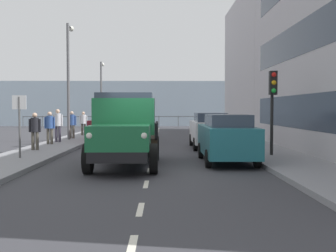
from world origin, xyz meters
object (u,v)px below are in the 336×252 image
(car_teal_kerbside_near, at_px, (227,138))
(pedestrian_strolling, at_px, (50,125))
(pedestrian_in_dark_coat, at_px, (35,128))
(pedestrian_with_bag, at_px, (58,123))
(traffic_light_near, at_px, (273,94))
(car_maroon_oppositeside_0, at_px, (109,127))
(pedestrian_couple_a, at_px, (83,121))
(truck_vintage_green, at_px, (125,132))
(car_white_kerbside_1, at_px, (209,130))
(lamp_post_promenade, at_px, (69,71))
(pedestrian_by_lamp, at_px, (72,122))
(street_sign, at_px, (19,115))
(lamp_post_far, at_px, (101,89))

(car_teal_kerbside_near, distance_m, pedestrian_strolling, 10.16)
(pedestrian_in_dark_coat, height_order, pedestrian_strolling, pedestrian_strolling)
(pedestrian_with_bag, relative_size, traffic_light_near, 0.55)
(car_maroon_oppositeside_0, bearing_deg, pedestrian_couple_a, -62.21)
(truck_vintage_green, xyz_separation_m, car_white_kerbside_1, (-3.51, -6.97, -0.28))
(traffic_light_near, relative_size, lamp_post_promenade, 0.48)
(pedestrian_couple_a, relative_size, traffic_light_near, 0.49)
(car_white_kerbside_1, distance_m, pedestrian_with_bag, 8.16)
(pedestrian_by_lamp, bearing_deg, pedestrian_with_bag, 87.10)
(car_maroon_oppositeside_0, xyz_separation_m, lamp_post_promenade, (2.31, -0.23, 3.21))
(pedestrian_in_dark_coat, bearing_deg, pedestrian_with_bag, -88.55)
(street_sign, bearing_deg, lamp_post_promenade, -88.23)
(car_maroon_oppositeside_0, height_order, traffic_light_near, traffic_light_near)
(truck_vintage_green, bearing_deg, traffic_light_near, -156.40)
(car_maroon_oppositeside_0, distance_m, lamp_post_promenade, 3.96)
(lamp_post_promenade, xyz_separation_m, lamp_post_far, (-0.10, -12.40, -0.43))
(car_teal_kerbside_near, bearing_deg, lamp_post_promenade, -51.45)
(car_teal_kerbside_near, bearing_deg, car_white_kerbside_1, -90.00)
(car_teal_kerbside_near, bearing_deg, pedestrian_by_lamp, -53.76)
(pedestrian_couple_a, height_order, street_sign, street_sign)
(car_white_kerbside_1, relative_size, traffic_light_near, 1.37)
(pedestrian_in_dark_coat, relative_size, pedestrian_by_lamp, 0.99)
(pedestrian_couple_a, xyz_separation_m, lamp_post_promenade, (0.07, 4.02, 3.03))
(truck_vintage_green, xyz_separation_m, pedestrian_with_bag, (4.39, -9.04, 0.01))
(pedestrian_strolling, height_order, pedestrian_couple_a, pedestrian_strolling)
(car_teal_kerbside_near, distance_m, pedestrian_by_lamp, 13.11)
(truck_vintage_green, relative_size, pedestrian_in_dark_coat, 3.52)
(pedestrian_with_bag, xyz_separation_m, pedestrian_couple_a, (-0.25, -5.96, -0.11))
(truck_vintage_green, xyz_separation_m, street_sign, (3.91, -1.55, 0.50))
(car_white_kerbside_1, bearing_deg, pedestrian_strolling, -4.74)
(car_teal_kerbside_near, relative_size, car_maroon_oppositeside_0, 1.01)
(truck_vintage_green, bearing_deg, pedestrian_by_lamp, -70.35)
(pedestrian_couple_a, bearing_deg, lamp_post_promenade, 89.01)
(car_maroon_oppositeside_0, height_order, lamp_post_promenade, lamp_post_promenade)
(car_maroon_oppositeside_0, bearing_deg, car_white_kerbside_1, 145.02)
(traffic_light_near, bearing_deg, lamp_post_far, -65.66)
(car_white_kerbside_1, xyz_separation_m, pedestrian_in_dark_coat, (7.78, 2.40, 0.19))
(car_white_kerbside_1, distance_m, lamp_post_far, 18.30)
(truck_vintage_green, distance_m, pedestrian_couple_a, 15.56)
(pedestrian_with_bag, distance_m, pedestrian_by_lamp, 2.84)
(pedestrian_by_lamp, xyz_separation_m, lamp_post_far, (-0.14, -11.50, 2.57))
(pedestrian_with_bag, xyz_separation_m, lamp_post_far, (-0.28, -14.33, 2.49))
(car_teal_kerbside_near, height_order, pedestrian_with_bag, pedestrian_with_bag)
(pedestrian_by_lamp, xyz_separation_m, street_sign, (-0.33, 10.34, 0.58))
(car_maroon_oppositeside_0, height_order, pedestrian_couple_a, pedestrian_couple_a)
(truck_vintage_green, distance_m, lamp_post_far, 23.87)
(car_white_kerbside_1, bearing_deg, lamp_post_far, -65.11)
(traffic_light_near, xyz_separation_m, street_sign, (9.31, 0.82, -0.79))
(pedestrian_by_lamp, height_order, pedestrian_couple_a, pedestrian_by_lamp)
(truck_vintage_green, xyz_separation_m, pedestrian_strolling, (4.44, -7.63, -0.08))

